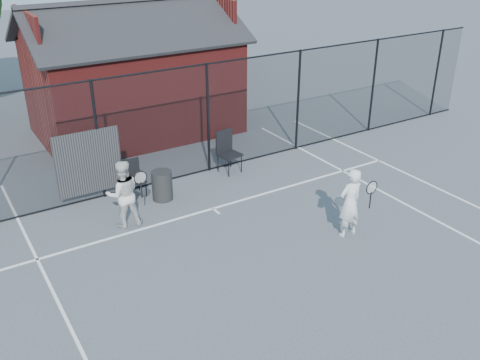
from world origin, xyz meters
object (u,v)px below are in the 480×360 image
player_front (350,203)px  player_back (123,194)px  chair_right (230,153)px  waste_bin (162,185)px  chair_left (135,179)px  clubhouse (134,83)px

player_front → player_back: bearing=143.4°
player_front → chair_right: size_ratio=1.39×
waste_bin → chair_left: bearing=135.0°
player_front → player_back: player_front is taller
clubhouse → player_back: clubhouse is taller
player_front → waste_bin: (-2.75, 3.69, -0.42)m
player_back → chair_left: 1.47m
chair_right → waste_bin: bearing=-177.1°
player_back → waste_bin: bearing=30.6°
clubhouse → player_front: size_ratio=4.10×
clubhouse → waste_bin: bearing=-105.0°
clubhouse → chair_left: 4.89m
chair_left → player_back: bearing=-126.2°
clubhouse → waste_bin: size_ratio=8.74×
chair_left → waste_bin: size_ratio=1.24×
clubhouse → player_front: clubhouse is taller
chair_right → waste_bin: chair_right is taller
player_back → waste_bin: 1.50m
chair_left → chair_right: bearing=-5.3°
player_back → waste_bin: (1.24, 0.73, -0.42)m
waste_bin → clubhouse: bearing=75.0°
clubhouse → chair_right: clubhouse is taller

